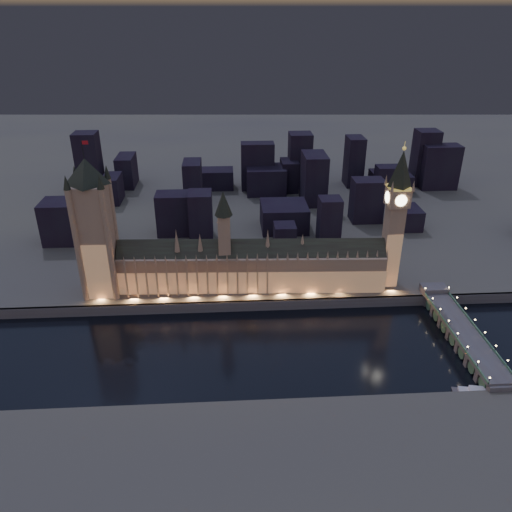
{
  "coord_description": "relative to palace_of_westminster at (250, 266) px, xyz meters",
  "views": [
    {
      "loc": [
        -14.52,
        -271.84,
        202.07
      ],
      "look_at": [
        5.0,
        55.0,
        38.0
      ],
      "focal_mm": 35.0,
      "sensor_mm": 36.0,
      "label": 1
    }
  ],
  "objects": [
    {
      "name": "elizabeth_tower",
      "position": [
        106.78,
        0.18,
        43.86
      ],
      "size": [
        18.0,
        18.0,
        111.53
      ],
      "color": "#94715D",
      "rests_on": "north_bank"
    },
    {
      "name": "victoria_tower",
      "position": [
        -111.22,
        0.18,
        38.66
      ],
      "size": [
        31.68,
        31.68,
        115.2
      ],
      "color": "#94715D",
      "rests_on": "north_bank"
    },
    {
      "name": "westminster_bridge",
      "position": [
        138.0,
        -65.19,
        -20.38
      ],
      "size": [
        18.93,
        113.0,
        15.9
      ],
      "color": "#514446",
      "rests_on": "ground"
    },
    {
      "name": "river_boat",
      "position": [
        130.88,
        -119.74,
        -24.81
      ],
      "size": [
        38.25,
        16.08,
        4.5
      ],
      "color": "#514446",
      "rests_on": "ground"
    },
    {
      "name": "embankment_wall",
      "position": [
        -1.22,
        -20.74,
        -22.37
      ],
      "size": [
        2000.0,
        2.5,
        8.0
      ],
      "primitive_type": "cube",
      "color": "#514446",
      "rests_on": "ground"
    },
    {
      "name": "city_backdrop",
      "position": [
        37.42,
        184.87,
        3.34
      ],
      "size": [
        472.15,
        215.63,
        67.72
      ],
      "color": "black",
      "rests_on": "north_bank"
    },
    {
      "name": "ground_plane",
      "position": [
        -1.22,
        -61.74,
        -26.37
      ],
      "size": [
        2000.0,
        2000.0,
        0.0
      ],
      "primitive_type": "plane",
      "color": "black",
      "rests_on": "ground"
    },
    {
      "name": "north_bank",
      "position": [
        -1.22,
        458.26,
        -22.37
      ],
      "size": [
        2000.0,
        960.0,
        8.0
      ],
      "primitive_type": "cube",
      "color": "#453E41",
      "rests_on": "ground"
    },
    {
      "name": "palace_of_westminster",
      "position": [
        0.0,
        0.0,
        0.0
      ],
      "size": [
        202.0,
        28.79,
        78.0
      ],
      "color": "#94715D",
      "rests_on": "north_bank"
    }
  ]
}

